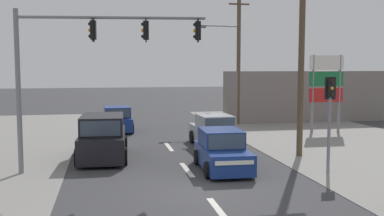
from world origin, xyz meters
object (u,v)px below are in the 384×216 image
object	(u,v)px
shopping_plaza_sign	(326,83)
sedan_kerbside_parked	(215,132)
traffic_signal_mast	(84,55)
suv_oncoming_mid	(103,138)
hatchback_oncoming_near	(222,152)
utility_pole_background_right	(237,51)
utility_pole_midground_right	(301,51)
hatchback_crossing_left	(117,120)
pedestal_signal_right_kerb	(330,108)

from	to	relation	value
shopping_plaza_sign	sedan_kerbside_parked	size ratio (longest dim) A/B	1.07
traffic_signal_mast	suv_oncoming_mid	world-z (taller)	traffic_signal_mast
shopping_plaza_sign	hatchback_oncoming_near	world-z (taller)	shopping_plaza_sign
hatchback_oncoming_near	suv_oncoming_mid	distance (m)	5.37
utility_pole_background_right	shopping_plaza_sign	world-z (taller)	utility_pole_background_right
utility_pole_midground_right	traffic_signal_mast	bearing A→B (deg)	-171.46
utility_pole_midground_right	shopping_plaza_sign	size ratio (longest dim) A/B	1.89
traffic_signal_mast	hatchback_oncoming_near	bearing A→B (deg)	-5.71
shopping_plaza_sign	traffic_signal_mast	bearing A→B (deg)	-150.75
utility_pole_midground_right	hatchback_crossing_left	distance (m)	12.56
suv_oncoming_mid	pedestal_signal_right_kerb	bearing A→B (deg)	-25.48
utility_pole_background_right	traffic_signal_mast	bearing A→B (deg)	-127.35
pedestal_signal_right_kerb	utility_pole_midground_right	bearing A→B (deg)	87.23
utility_pole_background_right	traffic_signal_mast	world-z (taller)	utility_pole_background_right
traffic_signal_mast	shopping_plaza_sign	xyz separation A→B (m)	(13.48, 7.55, -1.37)
utility_pole_background_right	suv_oncoming_mid	distance (m)	13.87
pedestal_signal_right_kerb	hatchback_oncoming_near	distance (m)	4.34
suv_oncoming_mid	hatchback_crossing_left	bearing A→B (deg)	84.36
traffic_signal_mast	pedestal_signal_right_kerb	size ratio (longest dim) A/B	1.92
hatchback_crossing_left	utility_pole_midground_right	bearing A→B (deg)	-50.07
utility_pole_background_right	hatchback_crossing_left	size ratio (longest dim) A/B	2.47
shopping_plaza_sign	hatchback_oncoming_near	bearing A→B (deg)	-136.27
shopping_plaza_sign	pedestal_signal_right_kerb	bearing A→B (deg)	-116.73
pedestal_signal_right_kerb	suv_oncoming_mid	xyz separation A→B (m)	(-8.33, 3.97, -1.53)
suv_oncoming_mid	traffic_signal_mast	bearing A→B (deg)	-103.39
hatchback_crossing_left	hatchback_oncoming_near	bearing A→B (deg)	-71.57
shopping_plaza_sign	hatchback_crossing_left	xyz separation A→B (m)	(-12.10, 2.97, -2.28)
shopping_plaza_sign	hatchback_crossing_left	distance (m)	12.67
shopping_plaza_sign	hatchback_crossing_left	size ratio (longest dim) A/B	1.24
sedan_kerbside_parked	hatchback_crossing_left	bearing A→B (deg)	126.79
utility_pole_midground_right	traffic_signal_mast	xyz separation A→B (m)	(-9.05, -1.36, -0.22)
traffic_signal_mast	hatchback_crossing_left	xyz separation A→B (m)	(1.38, 10.52, -3.65)
pedestal_signal_right_kerb	shopping_plaza_sign	distance (m)	10.17
pedestal_signal_right_kerb	sedan_kerbside_parked	xyz separation A→B (m)	(-2.93, 5.89, -1.71)
shopping_plaza_sign	utility_pole_background_right	bearing A→B (deg)	130.29
utility_pole_background_right	suv_oncoming_mid	world-z (taller)	utility_pole_background_right
pedestal_signal_right_kerb	suv_oncoming_mid	size ratio (longest dim) A/B	0.77
sedan_kerbside_parked	hatchback_crossing_left	distance (m)	7.68
shopping_plaza_sign	sedan_kerbside_parked	distance (m)	8.46
hatchback_oncoming_near	pedestal_signal_right_kerb	bearing A→B (deg)	-14.71
shopping_plaza_sign	hatchback_crossing_left	bearing A→B (deg)	166.20
traffic_signal_mast	shopping_plaza_sign	distance (m)	15.51
pedestal_signal_right_kerb	suv_oncoming_mid	bearing A→B (deg)	154.52
utility_pole_background_right	hatchback_crossing_left	world-z (taller)	utility_pole_background_right
suv_oncoming_mid	hatchback_crossing_left	world-z (taller)	suv_oncoming_mid
hatchback_oncoming_near	suv_oncoming_mid	world-z (taller)	suv_oncoming_mid
pedestal_signal_right_kerb	sedan_kerbside_parked	size ratio (longest dim) A/B	0.83
hatchback_oncoming_near	utility_pole_midground_right	bearing A→B (deg)	25.02
sedan_kerbside_parked	pedestal_signal_right_kerb	bearing A→B (deg)	-63.53
pedestal_signal_right_kerb	hatchback_oncoming_near	xyz separation A→B (m)	(-3.86, 1.01, -1.71)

